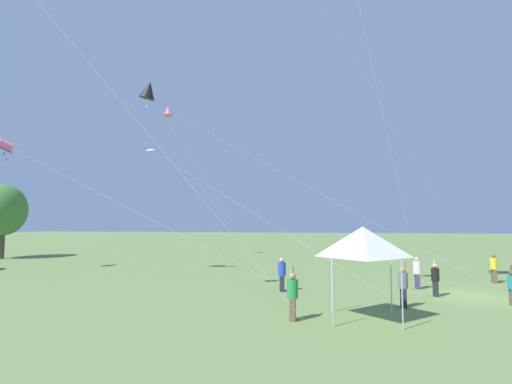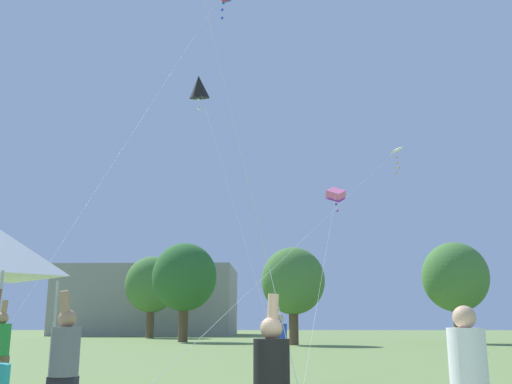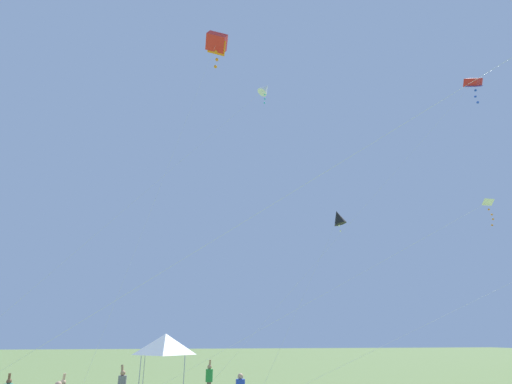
{
  "view_description": "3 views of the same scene",
  "coord_description": "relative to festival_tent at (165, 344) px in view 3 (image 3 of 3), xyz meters",
  "views": [
    {
      "loc": [
        -22.24,
        7.22,
        3.83
      ],
      "look_at": [
        1.73,
        11.39,
        5.6
      ],
      "focal_mm": 28.0,
      "sensor_mm": 36.0,
      "label": 1
    },
    {
      "loc": [
        -0.36,
        -4.64,
        1.61
      ],
      "look_at": [
        -0.91,
        13.98,
        5.85
      ],
      "focal_mm": 40.0,
      "sensor_mm": 36.0,
      "label": 2
    },
    {
      "loc": [
        20.15,
        6.94,
        3.44
      ],
      "look_at": [
        1.83,
        10.0,
        10.19
      ],
      "focal_mm": 28.0,
      "sensor_mm": 36.0,
      "label": 3
    }
  ],
  "objects": [
    {
      "name": "festival_tent",
      "position": [
        0.0,
        0.0,
        0.0
      ],
      "size": [
        2.69,
        2.69,
        3.61
      ],
      "color": "#B7B7BC",
      "rests_on": "ground"
    },
    {
      "name": "person_green_shirt",
      "position": [
        -0.58,
        2.74,
        -1.99
      ],
      "size": [
        0.43,
        0.43,
        2.1
      ],
      "rotation": [
        0.0,
        0.0,
        0.88
      ],
      "color": "brown",
      "rests_on": "ground"
    },
    {
      "name": "kite_red_box_0",
      "position": [
        0.07,
        2.32,
        22.54
      ],
      "size": [
        6.95,
        6.69,
        26.53
      ],
      "color": "silver",
      "rests_on": "ground"
    },
    {
      "name": "kite_white_diamond_2",
      "position": [
        -0.27,
        6.27,
        18.86
      ],
      "size": [
        12.27,
        15.51,
        22.61
      ],
      "color": "silver",
      "rests_on": "ground"
    },
    {
      "name": "kite_red_box_3",
      "position": [
        2.48,
        22.62,
        19.39
      ],
      "size": [
        4.28,
        21.26,
        23.19
      ],
      "color": "silver",
      "rests_on": "ground"
    },
    {
      "name": "kite_white_delta_4",
      "position": [
        10.93,
        13.7,
        5.77
      ],
      "size": [
        8.39,
        16.52,
        9.28
      ],
      "color": "silver",
      "rests_on": "ground"
    },
    {
      "name": "kite_black_diamond_6",
      "position": [
        2.76,
        10.43,
        7.6
      ],
      "size": [
        3.74,
        6.81,
        11.16
      ],
      "color": "silver",
      "rests_on": "ground"
    }
  ]
}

